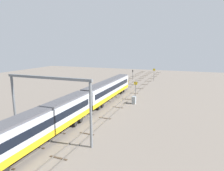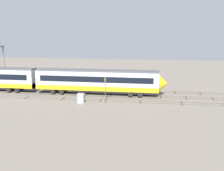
% 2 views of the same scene
% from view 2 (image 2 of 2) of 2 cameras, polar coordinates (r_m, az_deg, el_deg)
% --- Properties ---
extents(ground_plane, '(144.25, 144.25, 0.00)m').
position_cam_2_polar(ground_plane, '(53.36, -5.23, -1.90)').
color(ground_plane, slate).
extents(track_near_foreground, '(128.25, 2.40, 0.16)m').
position_cam_2_polar(track_near_foreground, '(49.36, -6.45, -2.91)').
color(track_near_foreground, '#59544C').
rests_on(track_near_foreground, ground).
extents(track_with_train, '(128.25, 2.40, 0.16)m').
position_cam_2_polar(track_with_train, '(53.34, -5.23, -1.83)').
color(track_with_train, '#59544C').
rests_on(track_with_train, ground).
extents(track_middle, '(128.25, 2.40, 0.16)m').
position_cam_2_polar(track_middle, '(57.36, -4.19, -0.89)').
color(track_middle, '#59544C').
rests_on(track_middle, ground).
extents(speed_sign_near_foreground, '(0.14, 0.91, 4.57)m').
position_cam_2_polar(speed_sign_near_foreground, '(45.89, -1.44, -0.18)').
color(speed_sign_near_foreground, '#4C4C51').
rests_on(speed_sign_near_foreground, ground).
extents(relay_cabinet, '(1.16, 0.80, 1.76)m').
position_cam_2_polar(relay_cabinet, '(46.60, -6.62, -2.73)').
color(relay_cabinet, gray).
rests_on(relay_cabinet, ground).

